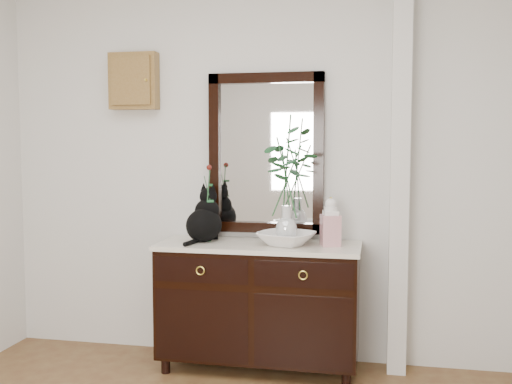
% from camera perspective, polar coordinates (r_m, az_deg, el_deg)
% --- Properties ---
extents(wall_back, '(3.60, 0.04, 2.70)m').
position_cam_1_polar(wall_back, '(4.17, -0.38, 2.46)').
color(wall_back, silver).
rests_on(wall_back, ground).
extents(pilaster, '(0.12, 0.20, 2.70)m').
position_cam_1_polar(pilaster, '(4.00, 13.53, 2.24)').
color(pilaster, silver).
rests_on(pilaster, ground).
extents(sideboard, '(1.33, 0.52, 0.82)m').
position_cam_1_polar(sideboard, '(4.04, 0.29, -10.21)').
color(sideboard, black).
rests_on(sideboard, ground).
extents(wall_mirror, '(0.80, 0.06, 1.10)m').
position_cam_1_polar(wall_mirror, '(4.14, 0.94, 3.69)').
color(wall_mirror, black).
rests_on(wall_mirror, wall_back).
extents(key_cabinet, '(0.35, 0.10, 0.40)m').
position_cam_1_polar(key_cabinet, '(4.41, -11.55, 10.30)').
color(key_cabinet, brown).
rests_on(key_cabinet, wall_back).
extents(cat, '(0.31, 0.36, 0.37)m').
position_cam_1_polar(cat, '(4.04, -4.99, -2.12)').
color(cat, black).
rests_on(cat, sideboard).
extents(lotus_bowl, '(0.46, 0.46, 0.09)m').
position_cam_1_polar(lotus_bowl, '(3.90, 2.91, -4.45)').
color(lotus_bowl, white).
rests_on(lotus_bowl, sideboard).
extents(vase_branches, '(0.47, 0.47, 0.83)m').
position_cam_1_polar(vase_branches, '(3.85, 2.93, 1.34)').
color(vase_branches, silver).
rests_on(vase_branches, lotus_bowl).
extents(bud_vase_rose, '(0.07, 0.07, 0.53)m').
position_cam_1_polar(bud_vase_rose, '(4.04, -4.60, -1.00)').
color(bud_vase_rose, '#276136').
rests_on(bud_vase_rose, sideboard).
extents(ginger_jar, '(0.15, 0.15, 0.32)m').
position_cam_1_polar(ginger_jar, '(3.89, 7.11, -2.78)').
color(ginger_jar, white).
rests_on(ginger_jar, sideboard).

